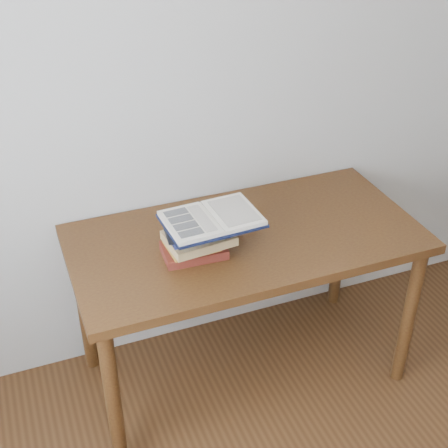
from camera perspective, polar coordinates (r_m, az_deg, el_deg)
name	(u,v)px	position (r m, az deg, el deg)	size (l,w,h in m)	color
desk	(246,254)	(2.60, 1.99, -2.79)	(1.43, 0.72, 0.77)	#4A2E12
book_stack	(196,239)	(2.38, -2.62, -1.36)	(0.27, 0.20, 0.16)	maroon
open_book	(212,219)	(2.32, -1.12, 0.48)	(0.37, 0.27, 0.03)	black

